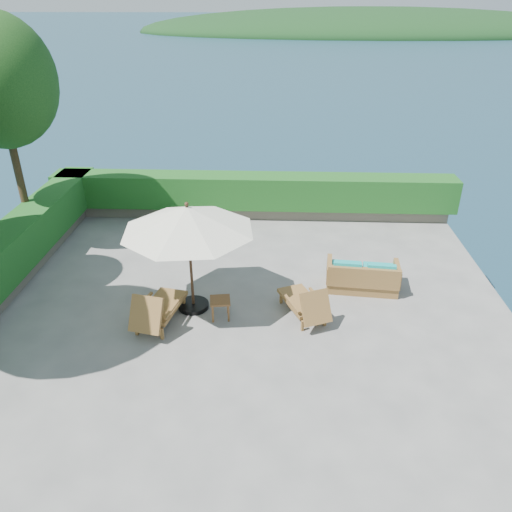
{
  "coord_description": "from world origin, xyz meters",
  "views": [
    {
      "loc": [
        0.73,
        -9.0,
        6.27
      ],
      "look_at": [
        0.3,
        0.8,
        1.1
      ],
      "focal_mm": 35.0,
      "sensor_mm": 36.0,
      "label": 1
    }
  ],
  "objects_px": {
    "wicker_loveseat": "(362,278)",
    "lounge_right": "(305,303)",
    "side_table": "(220,303)",
    "patio_umbrella": "(188,220)",
    "lounge_left": "(157,309)"
  },
  "relations": [
    {
      "from": "lounge_right",
      "to": "wicker_loveseat",
      "type": "bearing_deg",
      "value": 18.09
    },
    {
      "from": "side_table",
      "to": "wicker_loveseat",
      "type": "distance_m",
      "value": 3.49
    },
    {
      "from": "lounge_left",
      "to": "side_table",
      "type": "xyz_separation_m",
      "value": [
        1.3,
        0.32,
        -0.02
      ]
    },
    {
      "from": "patio_umbrella",
      "to": "lounge_left",
      "type": "bearing_deg",
      "value": -133.71
    },
    {
      "from": "lounge_left",
      "to": "wicker_loveseat",
      "type": "height_order",
      "value": "lounge_left"
    },
    {
      "from": "patio_umbrella",
      "to": "wicker_loveseat",
      "type": "relative_size",
      "value": 2.0
    },
    {
      "from": "patio_umbrella",
      "to": "lounge_left",
      "type": "relative_size",
      "value": 2.03
    },
    {
      "from": "lounge_right",
      "to": "wicker_loveseat",
      "type": "xyz_separation_m",
      "value": [
        1.4,
        1.23,
        -0.05
      ]
    },
    {
      "from": "lounge_right",
      "to": "side_table",
      "type": "xyz_separation_m",
      "value": [
        -1.84,
        -0.08,
        0.01
      ]
    },
    {
      "from": "wicker_loveseat",
      "to": "lounge_right",
      "type": "bearing_deg",
      "value": -133.14
    },
    {
      "from": "lounge_left",
      "to": "side_table",
      "type": "height_order",
      "value": "lounge_left"
    },
    {
      "from": "lounge_left",
      "to": "wicker_loveseat",
      "type": "distance_m",
      "value": 4.81
    },
    {
      "from": "patio_umbrella",
      "to": "side_table",
      "type": "height_order",
      "value": "patio_umbrella"
    },
    {
      "from": "patio_umbrella",
      "to": "lounge_right",
      "type": "bearing_deg",
      "value": -6.31
    },
    {
      "from": "patio_umbrella",
      "to": "lounge_right",
      "type": "height_order",
      "value": "patio_umbrella"
    }
  ]
}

